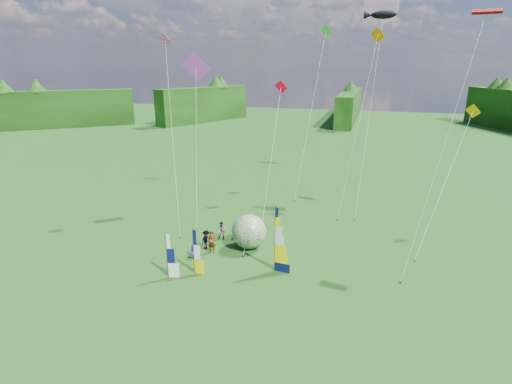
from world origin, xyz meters
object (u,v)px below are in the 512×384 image
(bol_inflatable, at_px, (249,232))
(spectator_b, at_px, (222,231))
(side_banner_left, at_px, (194,252))
(spectator_a, at_px, (212,242))
(kite_whale, at_px, (370,105))
(camp_chair, at_px, (193,252))
(spectator_d, at_px, (243,229))
(spectator_c, at_px, (206,240))
(side_banner_far, at_px, (167,256))
(feather_banner_main, at_px, (275,240))

(bol_inflatable, distance_m, spectator_b, 2.86)
(side_banner_left, bearing_deg, spectator_a, 91.26)
(spectator_a, bearing_deg, spectator_b, 82.84)
(kite_whale, bearing_deg, camp_chair, -116.51)
(side_banner_left, bearing_deg, spectator_b, 92.10)
(spectator_b, height_order, spectator_d, spectator_d)
(spectator_b, xyz_separation_m, spectator_c, (-0.55, -2.05, 0.00))
(side_banner_far, height_order, bol_inflatable, side_banner_far)
(bol_inflatable, bearing_deg, spectator_b, 162.42)
(spectator_c, height_order, spectator_d, spectator_d)
(spectator_c, bearing_deg, camp_chair, -173.97)
(side_banner_far, xyz_separation_m, spectator_a, (1.45, 4.45, -0.77))
(side_banner_left, xyz_separation_m, spectator_a, (-0.06, 3.42, -0.80))
(feather_banner_main, relative_size, bol_inflatable, 1.73)
(side_banner_far, xyz_separation_m, bol_inflatable, (3.99, 6.15, -0.25))
(spectator_c, xyz_separation_m, spectator_d, (2.10, 2.91, 0.03))
(feather_banner_main, relative_size, side_banner_far, 1.47)
(side_banner_far, relative_size, spectator_d, 2.00)
(bol_inflatable, xyz_separation_m, camp_chair, (-3.53, -2.99, -0.90))
(feather_banner_main, relative_size, kite_whale, 0.24)
(camp_chair, bearing_deg, spectator_c, 78.05)
(side_banner_far, height_order, camp_chair, side_banner_far)
(spectator_a, relative_size, spectator_b, 1.11)
(feather_banner_main, bearing_deg, side_banner_left, -152.87)
(spectator_a, distance_m, spectator_b, 2.54)
(spectator_a, xyz_separation_m, kite_whale, (10.91, 15.32, 9.42))
(spectator_b, relative_size, camp_chair, 1.58)
(feather_banner_main, height_order, bol_inflatable, feather_banner_main)
(side_banner_far, bearing_deg, spectator_a, 56.68)
(bol_inflatable, relative_size, camp_chair, 2.78)
(spectator_d, height_order, kite_whale, kite_whale)
(feather_banner_main, bearing_deg, side_banner_far, -149.48)
(feather_banner_main, distance_m, side_banner_far, 7.56)
(camp_chair, bearing_deg, side_banner_left, -65.42)
(spectator_b, distance_m, spectator_c, 2.12)
(spectator_c, distance_m, spectator_d, 3.59)
(bol_inflatable, bearing_deg, side_banner_far, -122.96)
(side_banner_far, distance_m, kite_whale, 24.87)
(feather_banner_main, xyz_separation_m, side_banner_left, (-5.37, -1.99, -0.74))
(side_banner_far, height_order, spectator_d, side_banner_far)
(spectator_c, bearing_deg, bol_inflatable, -53.51)
(side_banner_far, bearing_deg, spectator_d, 54.71)
(camp_chair, xyz_separation_m, kite_whale, (11.91, 16.61, 9.79))
(feather_banner_main, bearing_deg, spectator_b, 151.33)
(bol_inflatable, xyz_separation_m, spectator_b, (-2.67, 0.84, -0.60))
(side_banner_left, height_order, spectator_a, side_banner_left)
(feather_banner_main, distance_m, camp_chair, 6.71)
(spectator_d, bearing_deg, spectator_a, 96.40)
(bol_inflatable, bearing_deg, feather_banner_main, -47.06)
(feather_banner_main, xyz_separation_m, spectator_d, (-4.02, 4.82, -1.60))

